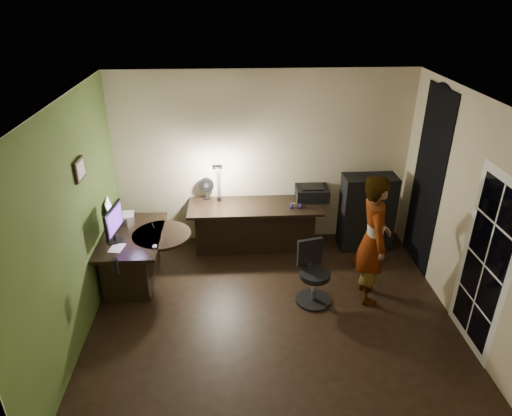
{
  "coord_description": "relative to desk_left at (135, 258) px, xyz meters",
  "views": [
    {
      "loc": [
        -0.45,
        -4.53,
        3.8
      ],
      "look_at": [
        -0.15,
        1.05,
        1.0
      ],
      "focal_mm": 32.0,
      "sensor_mm": 36.0,
      "label": 1
    }
  ],
  "objects": [
    {
      "name": "notepad",
      "position": [
        -0.13,
        -0.34,
        0.37
      ],
      "size": [
        0.2,
        0.25,
        0.01
      ],
      "primitive_type": "cube",
      "rotation": [
        0.0,
        0.0,
        -0.17
      ],
      "color": "silver",
      "rests_on": "desk_left"
    },
    {
      "name": "arched_doorway",
      "position": [
        4.07,
        0.29,
        0.93
      ],
      "size": [
        0.01,
        0.9,
        2.6
      ],
      "primitive_type": "cube",
      "color": "black",
      "rests_on": "floor"
    },
    {
      "name": "cabinet",
      "position": [
        3.42,
        0.75,
        0.23
      ],
      "size": [
        0.8,
        0.41,
        1.19
      ],
      "primitive_type": "cube",
      "rotation": [
        0.0,
        0.0,
        0.02
      ],
      "color": "black",
      "rests_on": "floor"
    },
    {
      "name": "laptop_stand",
      "position": [
        -0.2,
        0.37,
        0.42
      ],
      "size": [
        0.3,
        0.27,
        0.11
      ],
      "primitive_type": "cube",
      "rotation": [
        0.0,
        0.0,
        -0.26
      ],
      "color": "silver",
      "rests_on": "desk_left"
    },
    {
      "name": "ceiling",
      "position": [
        1.83,
        -0.86,
        2.33
      ],
      "size": [
        4.5,
        4.0,
        0.01
      ],
      "primitive_type": "cube",
      "color": "silver",
      "rests_on": "floor"
    },
    {
      "name": "headphones",
      "position": [
        2.3,
        0.65,
        0.42
      ],
      "size": [
        0.18,
        0.13,
        0.08
      ],
      "primitive_type": "cube",
      "rotation": [
        0.0,
        0.0,
        -0.42
      ],
      "color": "navy",
      "rests_on": "desk_right"
    },
    {
      "name": "wall_front",
      "position": [
        1.83,
        -2.86,
        0.98
      ],
      "size": [
        4.5,
        0.01,
        2.7
      ],
      "primitive_type": "cube",
      "color": "#C6B590",
      "rests_on": "floor"
    },
    {
      "name": "french_door",
      "position": [
        4.07,
        -1.41,
        0.68
      ],
      "size": [
        0.02,
        0.92,
        2.1
      ],
      "primitive_type": "cube",
      "color": "white",
      "rests_on": "floor"
    },
    {
      "name": "wall_left",
      "position": [
        -0.42,
        -0.86,
        0.98
      ],
      "size": [
        0.01,
        4.0,
        2.7
      ],
      "primitive_type": "cube",
      "color": "#C6B590",
      "rests_on": "floor"
    },
    {
      "name": "office_chair",
      "position": [
        2.4,
        -0.59,
        0.05
      ],
      "size": [
        0.57,
        0.57,
        0.84
      ],
      "primitive_type": "cube",
      "rotation": [
        0.0,
        0.0,
        0.26
      ],
      "color": "black",
      "rests_on": "floor"
    },
    {
      "name": "laptop",
      "position": [
        -0.2,
        0.37,
        0.59
      ],
      "size": [
        0.39,
        0.37,
        0.24
      ],
      "primitive_type": "cube",
      "rotation": [
        0.0,
        0.0,
        0.15
      ],
      "color": "silver",
      "rests_on": "laptop_stand"
    },
    {
      "name": "pen",
      "position": [
        0.25,
        0.24,
        0.37
      ],
      "size": [
        0.06,
        0.15,
        0.01
      ],
      "primitive_type": "cube",
      "rotation": [
        0.0,
        0.0,
        0.35
      ],
      "color": "black",
      "rests_on": "desk_left"
    },
    {
      "name": "desk_left",
      "position": [
        0.0,
        0.0,
        0.0
      ],
      "size": [
        0.79,
        1.28,
        0.74
      ],
      "primitive_type": "cube",
      "rotation": [
        0.0,
        0.0,
        0.0
      ],
      "color": "black",
      "rests_on": "floor"
    },
    {
      "name": "wall_back",
      "position": [
        1.83,
        1.15,
        0.98
      ],
      "size": [
        4.5,
        0.01,
        2.7
      ],
      "primitive_type": "cube",
      "color": "#C6B590",
      "rests_on": "floor"
    },
    {
      "name": "floor",
      "position": [
        1.83,
        -0.86,
        -0.38
      ],
      "size": [
        4.5,
        4.0,
        0.01
      ],
      "primitive_type": "cube",
      "color": "black",
      "rests_on": "ground"
    },
    {
      "name": "green_wall_overlay",
      "position": [
        -0.41,
        -0.86,
        0.98
      ],
      "size": [
        0.0,
        4.0,
        2.7
      ],
      "primitive_type": "cube",
      "color": "#476228",
      "rests_on": "floor"
    },
    {
      "name": "framed_picture",
      "position": [
        -0.39,
        -0.41,
        1.48
      ],
      "size": [
        0.04,
        0.3,
        0.25
      ],
      "primitive_type": "cube",
      "color": "black",
      "rests_on": "wall_left"
    },
    {
      "name": "wall_right",
      "position": [
        4.08,
        -0.86,
        0.98
      ],
      "size": [
        0.01,
        4.0,
        2.7
      ],
      "primitive_type": "cube",
      "color": "#C6B590",
      "rests_on": "floor"
    },
    {
      "name": "desk_lamp",
      "position": [
        1.15,
        0.97,
        0.74
      ],
      "size": [
        0.23,
        0.35,
        0.72
      ],
      "primitive_type": "cube",
      "rotation": [
        0.0,
        0.0,
        -0.2
      ],
      "color": "black",
      "rests_on": "desk_right"
    },
    {
      "name": "mouse",
      "position": [
        0.35,
        -0.34,
        0.38
      ],
      "size": [
        0.08,
        0.1,
        0.03
      ],
      "primitive_type": "ellipsoid",
      "rotation": [
        0.0,
        0.0,
        0.29
      ],
      "color": "silver",
      "rests_on": "desk_left"
    },
    {
      "name": "printer",
      "position": [
        2.59,
        0.95,
        0.49
      ],
      "size": [
        0.5,
        0.39,
        0.22
      ],
      "primitive_type": "cube",
      "rotation": [
        0.0,
        0.0,
        -0.02
      ],
      "color": "black",
      "rests_on": "desk_right"
    },
    {
      "name": "monitor",
      "position": [
        -0.18,
        -0.15,
        0.54
      ],
      "size": [
        0.17,
        0.55,
        0.36
      ],
      "primitive_type": "cube",
      "rotation": [
        0.0,
        0.0,
        -0.12
      ],
      "color": "black",
      "rests_on": "desk_left"
    },
    {
      "name": "desk_fan",
      "position": [
        0.96,
        1.05,
        0.56
      ],
      "size": [
        0.24,
        0.14,
        0.35
      ],
      "primitive_type": "cube",
      "rotation": [
        0.0,
        0.0,
        0.08
      ],
      "color": "black",
      "rests_on": "desk_right"
    },
    {
      "name": "speaker",
      "position": [
        -0.01,
        -0.89,
        0.46
      ],
      "size": [
        0.09,
        0.09,
        0.19
      ],
      "primitive_type": "cylinder",
      "rotation": [
        0.0,
        0.0,
        0.23
      ],
      "color": "black",
      "rests_on": "desk_left"
    },
    {
      "name": "phone",
      "position": [
        -0.1,
        -0.26,
        0.37
      ],
      "size": [
        0.1,
        0.14,
        0.01
      ],
      "primitive_type": "cube",
      "rotation": [
        0.0,
        0.0,
        0.29
      ],
      "color": "black",
      "rests_on": "desk_left"
    },
    {
      "name": "person",
      "position": [
        3.12,
        -0.52,
        0.5
      ],
      "size": [
        0.45,
        0.64,
        1.74
      ],
      "primitive_type": "imported",
      "rotation": [
        0.0,
        0.0,
        1.51
      ],
      "color": "#D8A88C",
      "rests_on": "floor"
    },
    {
      "name": "desk_right",
      "position": [
        1.69,
        0.77,
        0.01
      ],
      "size": [
        2.01,
        0.7,
        0.75
      ],
      "primitive_type": "cube",
      "rotation": [
        0.0,
        0.0,
        -0.0
      ],
      "color": "black",
      "rests_on": "floor"
    }
  ]
}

